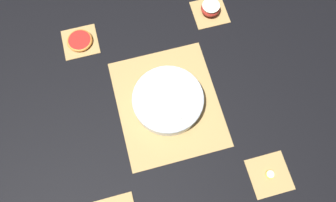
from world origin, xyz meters
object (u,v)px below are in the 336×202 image
at_px(fruit_salad_bowl, 168,100).
at_px(apple_half, 211,8).
at_px(banana_coin_single, 270,174).
at_px(grapefruit_slice, 80,41).

xyz_separation_m(fruit_salad_bowl, apple_half, (-0.33, 0.26, -0.01)).
relative_size(fruit_salad_bowl, apple_half, 3.35).
bearing_deg(fruit_salad_bowl, banana_coin_single, 38.35).
relative_size(apple_half, banana_coin_single, 2.49).
distance_m(fruit_salad_bowl, banana_coin_single, 0.41).
height_order(apple_half, grapefruit_slice, apple_half).
distance_m(fruit_salad_bowl, grapefruit_slice, 0.42).
bearing_deg(fruit_salad_bowl, apple_half, 141.71).
bearing_deg(grapefruit_slice, apple_half, 90.00).
relative_size(banana_coin_single, grapefruit_slice, 0.31).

